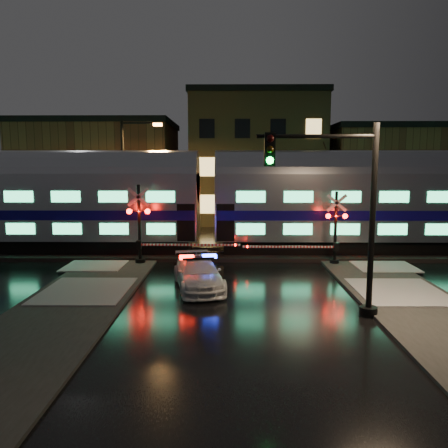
{
  "coord_description": "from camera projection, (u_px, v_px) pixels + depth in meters",
  "views": [
    {
      "loc": [
        -0.54,
        -20.55,
        5.28
      ],
      "look_at": [
        -0.8,
        2.5,
        2.2
      ],
      "focal_mm": 35.0,
      "sensor_mm": 36.0,
      "label": 1
    }
  ],
  "objects": [
    {
      "name": "streetlight",
      "position": [
        127.0,
        173.0,
        29.43
      ],
      "size": [
        2.78,
        0.29,
        8.31
      ],
      "color": "black",
      "rests_on": "ground"
    },
    {
      "name": "ballast",
      "position": [
        238.0,
        253.0,
        26.0
      ],
      "size": [
        90.0,
        4.2,
        0.24
      ],
      "primitive_type": "cube",
      "color": "black",
      "rests_on": "ground"
    },
    {
      "name": "sidewalk_right",
      "position": [
        433.0,
        318.0,
        15.04
      ],
      "size": [
        4.0,
        20.0,
        0.12
      ],
      "primitive_type": "cube",
      "color": "#2D2D2D",
      "rests_on": "ground"
    },
    {
      "name": "building_mid",
      "position": [
        255.0,
        161.0,
        42.58
      ],
      "size": [
        12.0,
        11.0,
        11.5
      ],
      "primitive_type": "cube",
      "color": "brown",
      "rests_on": "ground"
    },
    {
      "name": "crossing_signal_left",
      "position": [
        146.0,
        232.0,
        23.17
      ],
      "size": [
        6.07,
        0.67,
        4.3
      ],
      "color": "black",
      "rests_on": "ground"
    },
    {
      "name": "building_right",
      "position": [
        389.0,
        177.0,
        42.14
      ],
      "size": [
        12.0,
        10.0,
        8.5
      ],
      "primitive_type": "cube",
      "color": "brown",
      "rests_on": "ground"
    },
    {
      "name": "traffic_light",
      "position": [
        342.0,
        216.0,
        14.94
      ],
      "size": [
        4.34,
        0.75,
        6.71
      ],
      "rotation": [
        0.0,
        0.0,
        0.25
      ],
      "color": "black",
      "rests_on": "ground"
    },
    {
      "name": "ground",
      "position": [
        240.0,
        276.0,
        21.06
      ],
      "size": [
        120.0,
        120.0,
        0.0
      ],
      "primitive_type": "plane",
      "color": "black",
      "rests_on": "ground"
    },
    {
      "name": "crossing_signal_right",
      "position": [
        329.0,
        235.0,
        23.08
      ],
      "size": [
        5.57,
        0.65,
        3.94
      ],
      "color": "black",
      "rests_on": "ground"
    },
    {
      "name": "sidewalk_left",
      "position": [
        58.0,
        317.0,
        15.18
      ],
      "size": [
        4.0,
        20.0,
        0.12
      ],
      "primitive_type": "cube",
      "color": "#2D2D2D",
      "rests_on": "ground"
    },
    {
      "name": "building_left",
      "position": [
        101.0,
        174.0,
        42.42
      ],
      "size": [
        14.0,
        10.0,
        9.0
      ],
      "primitive_type": "cube",
      "color": "brown",
      "rests_on": "ground"
    },
    {
      "name": "train",
      "position": [
        207.0,
        198.0,
        25.59
      ],
      "size": [
        51.0,
        3.12,
        5.92
      ],
      "color": "black",
      "rests_on": "ballast"
    },
    {
      "name": "police_car",
      "position": [
        198.0,
        273.0,
        18.85
      ],
      "size": [
        2.76,
        4.82,
        1.47
      ],
      "rotation": [
        0.0,
        0.0,
        0.21
      ],
      "color": "white",
      "rests_on": "ground"
    }
  ]
}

